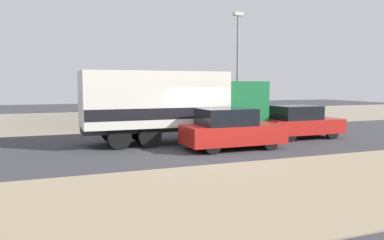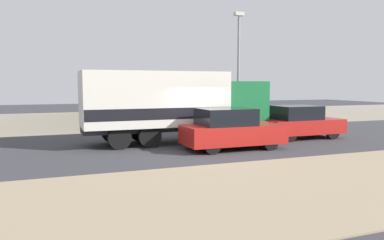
{
  "view_description": "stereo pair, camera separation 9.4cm",
  "coord_description": "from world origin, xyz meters",
  "views": [
    {
      "loc": [
        -5.95,
        -13.08,
        2.57
      ],
      "look_at": [
        -0.32,
        1.44,
        1.11
      ],
      "focal_mm": 35.0,
      "sensor_mm": 36.0,
      "label": 1
    },
    {
      "loc": [
        -5.86,
        -13.11,
        2.57
      ],
      "look_at": [
        -0.32,
        1.44,
        1.11
      ],
      "focal_mm": 35.0,
      "sensor_mm": 36.0,
      "label": 2
    }
  ],
  "objects": [
    {
      "name": "street_lamp",
      "position": [
        4.47,
        6.41,
        3.91
      ],
      "size": [
        0.56,
        0.28,
        6.73
      ],
      "color": "gray",
      "rests_on": "ground_plane"
    },
    {
      "name": "car_hatchback",
      "position": [
        0.88,
        0.2,
        0.8
      ],
      "size": [
        4.03,
        1.81,
        1.64
      ],
      "color": "#B21E19",
      "rests_on": "ground_plane"
    },
    {
      "name": "stone_wall_backdrop",
      "position": [
        0.0,
        7.53,
        0.56
      ],
      "size": [
        60.0,
        0.35,
        1.11
      ],
      "color": "#A39984",
      "rests_on": "ground_plane"
    },
    {
      "name": "car_sedan_second",
      "position": [
        5.34,
        1.78,
        0.78
      ],
      "size": [
        3.92,
        1.89,
        1.58
      ],
      "color": "#B21E19",
      "rests_on": "ground_plane"
    },
    {
      "name": "dirt_shoulder_foreground",
      "position": [
        0.0,
        -5.37,
        0.02
      ],
      "size": [
        60.0,
        6.01,
        0.04
      ],
      "color": "#9E896B",
      "rests_on": "ground_plane"
    },
    {
      "name": "box_truck",
      "position": [
        -0.82,
        2.68,
        1.74
      ],
      "size": [
        8.23,
        2.52,
        3.14
      ],
      "color": "#196B38",
      "rests_on": "ground_plane"
    },
    {
      "name": "ground_plane",
      "position": [
        0.0,
        0.0,
        0.0
      ],
      "size": [
        80.0,
        80.0,
        0.0
      ],
      "primitive_type": "plane",
      "color": "#38383D"
    }
  ]
}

